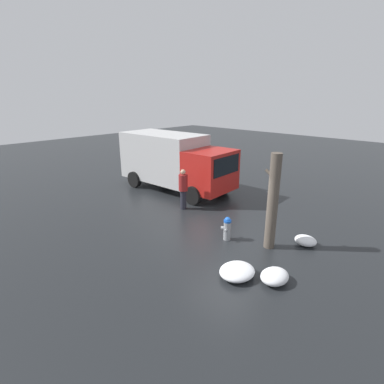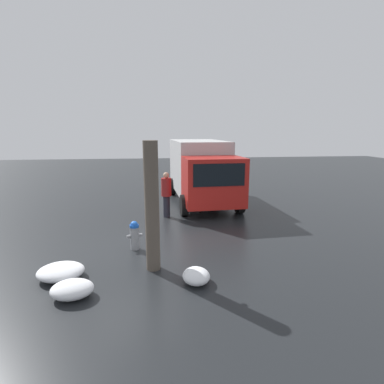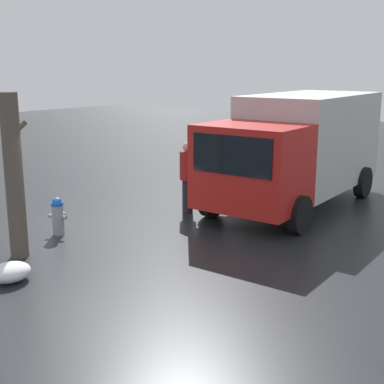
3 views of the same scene
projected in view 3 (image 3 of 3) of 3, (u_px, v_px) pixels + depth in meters
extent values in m
plane|color=black|center=(59.00, 234.00, 12.28)|extent=(60.00, 60.00, 0.00)
cylinder|color=gray|center=(58.00, 220.00, 12.20)|extent=(0.26, 0.26, 0.69)
cylinder|color=blue|center=(57.00, 204.00, 12.11)|extent=(0.28, 0.28, 0.08)
sphere|color=blue|center=(57.00, 202.00, 12.10)|extent=(0.22, 0.22, 0.22)
cylinder|color=gray|center=(63.00, 215.00, 12.34)|extent=(0.13, 0.14, 0.11)
cylinder|color=gray|center=(51.00, 216.00, 12.25)|extent=(0.11, 0.12, 0.09)
cylinder|color=gray|center=(64.00, 217.00, 12.11)|extent=(0.11, 0.12, 0.09)
cylinder|color=brown|center=(14.00, 177.00, 10.50)|extent=(0.36, 0.36, 3.29)
cylinder|color=brown|center=(18.00, 129.00, 10.41)|extent=(0.41, 0.10, 0.33)
cube|color=red|center=(252.00, 167.00, 12.64)|extent=(2.01, 2.52, 2.00)
cube|color=black|center=(231.00, 155.00, 11.80)|extent=(0.14, 2.04, 0.88)
cube|color=#BCBCBC|center=(310.00, 140.00, 15.16)|extent=(4.80, 2.67, 2.56)
cylinder|color=black|center=(299.00, 215.00, 12.25)|extent=(0.91, 0.33, 0.90)
cylinder|color=black|center=(212.00, 200.00, 13.64)|extent=(0.91, 0.33, 0.90)
cylinder|color=black|center=(363.00, 182.00, 15.69)|extent=(0.91, 0.33, 0.90)
cylinder|color=black|center=(288.00, 173.00, 17.07)|extent=(0.91, 0.33, 0.90)
cylinder|color=#23232D|center=(188.00, 196.00, 14.03)|extent=(0.28, 0.28, 0.89)
cylinder|color=maroon|center=(187.00, 166.00, 13.85)|extent=(0.41, 0.41, 0.74)
sphere|color=tan|center=(187.00, 147.00, 13.73)|extent=(0.24, 0.24, 0.24)
ellipsoid|color=white|center=(10.00, 272.00, 9.58)|extent=(0.75, 0.64, 0.34)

